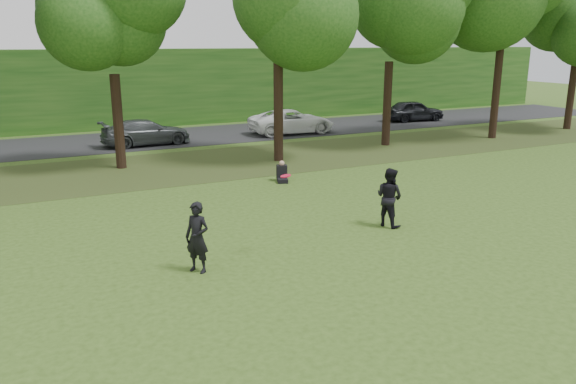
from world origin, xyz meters
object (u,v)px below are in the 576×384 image
object	(u,v)px
player_right	(389,197)
seated_person	(282,174)
player_left	(197,237)
frisbee	(286,176)

from	to	relation	value
player_right	seated_person	xyz separation A→B (m)	(-0.50, 6.55, -0.59)
player_left	frisbee	distance (m)	2.71
player_left	frisbee	bearing A→B (deg)	52.26
player_left	player_right	world-z (taller)	player_right
player_left	frisbee	size ratio (longest dim) A/B	4.65
player_left	seated_person	size ratio (longest dim) A/B	2.12
player_right	frisbee	distance (m)	4.19
player_left	seated_person	world-z (taller)	player_left
player_left	player_right	xyz separation A→B (m)	(6.30, 0.91, 0.02)
player_right	frisbee	size ratio (longest dim) A/B	4.77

